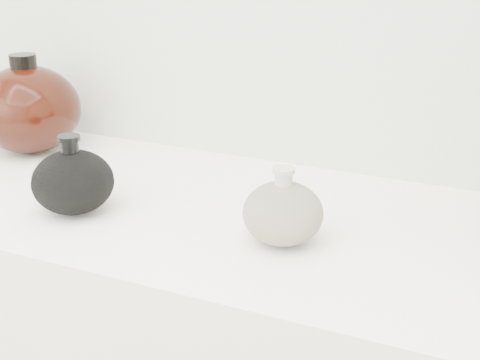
% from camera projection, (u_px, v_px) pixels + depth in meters
% --- Properties ---
extents(black_gourd_vase, '(0.16, 0.16, 0.13)m').
position_uv_depth(black_gourd_vase, '(73.00, 181.00, 1.04)').
color(black_gourd_vase, black).
rests_on(black_gourd_vase, display_counter).
extents(cream_gourd_vase, '(0.12, 0.12, 0.11)m').
position_uv_depth(cream_gourd_vase, '(283.00, 212.00, 0.94)').
color(cream_gourd_vase, beige).
rests_on(cream_gourd_vase, display_counter).
extents(left_round_pot, '(0.26, 0.26, 0.19)m').
position_uv_depth(left_round_pot, '(29.00, 109.00, 1.30)').
color(left_round_pot, black).
rests_on(left_round_pot, display_counter).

